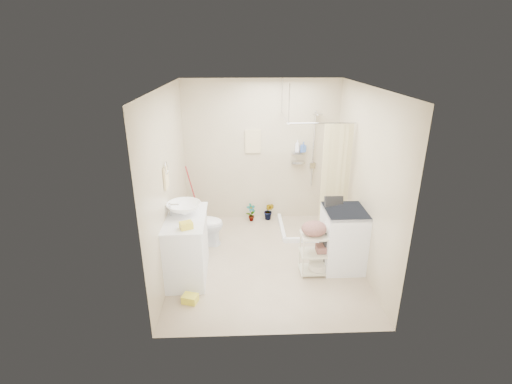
% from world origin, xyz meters
% --- Properties ---
extents(floor, '(3.20, 3.20, 0.00)m').
position_xyz_m(floor, '(0.00, 0.00, 0.00)').
color(floor, tan).
rests_on(floor, ground).
extents(ceiling, '(2.80, 3.20, 0.04)m').
position_xyz_m(ceiling, '(0.00, 0.00, 2.60)').
color(ceiling, silver).
rests_on(ceiling, ground).
extents(wall_back, '(2.80, 0.04, 2.60)m').
position_xyz_m(wall_back, '(0.00, 1.60, 1.30)').
color(wall_back, beige).
rests_on(wall_back, ground).
extents(wall_front, '(2.80, 0.04, 2.60)m').
position_xyz_m(wall_front, '(0.00, -1.60, 1.30)').
color(wall_front, beige).
rests_on(wall_front, ground).
extents(wall_left, '(0.04, 3.20, 2.60)m').
position_xyz_m(wall_left, '(-1.40, 0.00, 1.30)').
color(wall_left, beige).
rests_on(wall_left, ground).
extents(wall_right, '(0.04, 3.20, 2.60)m').
position_xyz_m(wall_right, '(1.40, 0.00, 1.30)').
color(wall_right, beige).
rests_on(wall_right, ground).
extents(vanity, '(0.61, 1.06, 0.92)m').
position_xyz_m(vanity, '(-1.16, -0.33, 0.46)').
color(vanity, silver).
rests_on(vanity, ground).
extents(sink, '(0.58, 0.58, 0.16)m').
position_xyz_m(sink, '(-1.17, -0.23, 1.00)').
color(sink, white).
rests_on(sink, vanity).
extents(counter_basket, '(0.19, 0.18, 0.09)m').
position_xyz_m(counter_basket, '(-1.08, -0.68, 0.96)').
color(counter_basket, yellow).
rests_on(counter_basket, vanity).
extents(floor_basket, '(0.32, 0.28, 0.15)m').
position_xyz_m(floor_basket, '(-1.05, -0.97, 0.07)').
color(floor_basket, yellow).
rests_on(floor_basket, ground).
extents(toilet, '(0.75, 0.48, 0.73)m').
position_xyz_m(toilet, '(-1.04, 0.59, 0.36)').
color(toilet, white).
rests_on(toilet, ground).
extents(mop, '(0.12, 0.12, 1.12)m').
position_xyz_m(mop, '(-1.29, 1.44, 0.56)').
color(mop, '#AA2028').
rests_on(mop, ground).
extents(potted_plant_a, '(0.22, 0.20, 0.34)m').
position_xyz_m(potted_plant_a, '(-0.19, 1.41, 0.17)').
color(potted_plant_a, brown).
rests_on(potted_plant_a, ground).
extents(potted_plant_b, '(0.24, 0.22, 0.35)m').
position_xyz_m(potted_plant_b, '(0.15, 1.46, 0.17)').
color(potted_plant_b, brown).
rests_on(potted_plant_b, ground).
extents(hanging_towel, '(0.28, 0.03, 0.42)m').
position_xyz_m(hanging_towel, '(-0.15, 1.58, 1.50)').
color(hanging_towel, beige).
rests_on(hanging_towel, wall_back).
extents(towel_ring, '(0.04, 0.22, 0.34)m').
position_xyz_m(towel_ring, '(-1.38, -0.20, 1.47)').
color(towel_ring, beige).
rests_on(towel_ring, wall_left).
extents(tp_holder, '(0.08, 0.12, 0.14)m').
position_xyz_m(tp_holder, '(-1.36, 0.05, 0.72)').
color(tp_holder, white).
rests_on(tp_holder, wall_left).
extents(shower, '(1.10, 1.10, 2.10)m').
position_xyz_m(shower, '(0.85, 1.05, 1.05)').
color(shower, white).
rests_on(shower, ground).
extents(shampoo_bottle_a, '(0.11, 0.11, 0.21)m').
position_xyz_m(shampoo_bottle_a, '(0.65, 1.52, 1.43)').
color(shampoo_bottle_a, white).
rests_on(shampoo_bottle_a, shower).
extents(shampoo_bottle_b, '(0.10, 0.11, 0.18)m').
position_xyz_m(shampoo_bottle_b, '(0.76, 1.52, 1.41)').
color(shampoo_bottle_b, '#3C60AA').
rests_on(shampoo_bottle_b, shower).
extents(washing_machine, '(0.63, 0.65, 0.92)m').
position_xyz_m(washing_machine, '(1.14, -0.19, 0.46)').
color(washing_machine, white).
rests_on(washing_machine, ground).
extents(laundry_rack, '(0.55, 0.33, 0.75)m').
position_xyz_m(laundry_rack, '(0.74, -0.36, 0.38)').
color(laundry_rack, beige).
rests_on(laundry_rack, ground).
extents(ironing_board, '(0.32, 0.19, 1.10)m').
position_xyz_m(ironing_board, '(0.98, -0.15, 0.55)').
color(ironing_board, black).
rests_on(ironing_board, ground).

